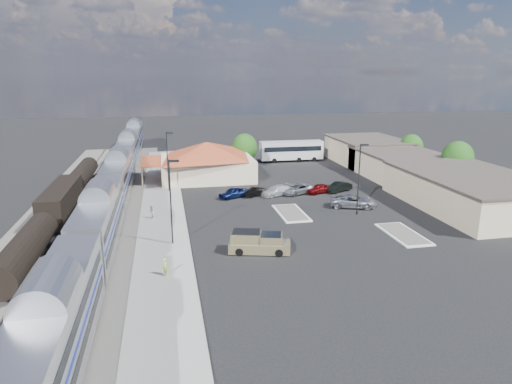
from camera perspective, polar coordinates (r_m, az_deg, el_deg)
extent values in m
plane|color=black|center=(55.26, 0.97, -3.58)|extent=(280.00, 280.00, 0.00)
cube|color=#4C4944|center=(62.45, -19.89, -2.25)|extent=(16.00, 100.00, 0.12)
cube|color=gray|center=(59.78, -11.61, -2.37)|extent=(5.50, 92.00, 0.18)
cube|color=silver|center=(29.12, -24.03, -16.12)|extent=(3.00, 20.00, 5.00)
cube|color=black|center=(30.56, -23.46, -20.58)|extent=(2.20, 16.00, 0.60)
cube|color=silver|center=(48.12, -18.90, -3.39)|extent=(3.00, 20.00, 5.00)
cube|color=black|center=(49.01, -18.63, -6.45)|extent=(2.20, 16.00, 0.60)
cube|color=silver|center=(68.31, -16.80, 2.01)|extent=(3.00, 20.00, 5.00)
cube|color=black|center=(68.94, -16.63, -0.22)|extent=(2.20, 16.00, 0.60)
cube|color=silver|center=(88.87, -15.66, 4.92)|extent=(3.00, 20.00, 5.00)
cube|color=black|center=(89.36, -15.54, 3.19)|extent=(2.20, 16.00, 0.60)
cube|color=silver|center=(109.60, -14.95, 6.74)|extent=(3.00, 20.00, 5.00)
cube|color=black|center=(110.00, -14.85, 5.33)|extent=(2.20, 16.00, 0.60)
cylinder|color=black|center=(45.61, -27.00, -6.50)|extent=(2.80, 14.00, 2.80)
cube|color=black|center=(46.24, -26.73, -8.59)|extent=(2.20, 12.00, 0.60)
cube|color=black|center=(60.39, -23.16, -1.02)|extent=(2.80, 14.00, 3.60)
cube|color=black|center=(60.90, -22.98, -2.74)|extent=(2.20, 12.00, 0.60)
cylinder|color=black|center=(75.71, -20.85, 2.13)|extent=(2.80, 14.00, 2.80)
cube|color=black|center=(76.09, -20.72, 0.81)|extent=(2.20, 12.00, 0.60)
cube|color=beige|center=(77.12, -6.14, 3.01)|extent=(15.00, 12.00, 3.60)
pyramid|color=#953820|center=(76.55, -6.21, 5.28)|extent=(15.30, 12.24, 2.60)
cube|color=#953820|center=(76.56, -12.98, 3.78)|extent=(3.20, 9.60, 0.25)
cube|color=#C6B28C|center=(66.36, 25.32, 0.00)|extent=(14.00, 22.00, 4.20)
cube|color=#3F3833|center=(65.88, 25.53, 1.89)|extent=(14.40, 22.40, 0.30)
cube|color=#C6B28C|center=(81.09, 17.84, 3.10)|extent=(12.00, 18.00, 4.00)
cube|color=#3F3833|center=(80.71, 17.96, 4.60)|extent=(12.40, 18.40, 0.30)
cube|color=#C6B28C|center=(93.28, 13.71, 5.00)|extent=(12.00, 16.00, 4.50)
cube|color=#3F3833|center=(92.92, 13.80, 6.45)|extent=(12.40, 16.40, 0.30)
cube|color=silver|center=(58.02, 4.41, -2.64)|extent=(3.30, 7.50, 0.15)
cube|color=#4C4944|center=(58.00, 4.41, -2.56)|extent=(2.70, 6.90, 0.10)
cube|color=silver|center=(53.00, 17.92, -5.05)|extent=(3.30, 7.50, 0.15)
cube|color=#4C4944|center=(52.97, 17.93, -4.96)|extent=(2.70, 6.90, 0.10)
cylinder|color=black|center=(47.02, -10.61, -1.40)|extent=(0.16, 0.16, 9.00)
cube|color=black|center=(46.02, -10.24, 3.84)|extent=(1.00, 0.25, 0.22)
cylinder|color=black|center=(68.44, -10.99, 3.63)|extent=(0.16, 0.16, 9.00)
cube|color=black|center=(67.76, -10.75, 7.27)|extent=(1.00, 0.25, 0.22)
cylinder|color=black|center=(57.74, 12.71, 1.50)|extent=(0.16, 0.16, 9.00)
cube|color=black|center=(57.13, 13.41, 5.77)|extent=(1.00, 0.25, 0.22)
cylinder|color=#382314|center=(79.41, 23.68, 1.91)|extent=(0.30, 0.30, 2.86)
ellipsoid|color=#1E4313|center=(78.90, 23.89, 3.89)|extent=(4.94, 4.94, 5.46)
cylinder|color=#382314|center=(90.98, 18.69, 3.77)|extent=(0.30, 0.30, 2.55)
ellipsoid|color=#1E4313|center=(90.57, 18.82, 5.32)|extent=(4.41, 4.41, 4.87)
cylinder|color=#382314|center=(84.02, -1.42, 3.76)|extent=(0.30, 0.30, 2.73)
ellipsoid|color=#1E4313|center=(83.55, -1.44, 5.55)|extent=(4.71, 4.71, 5.21)
cube|color=tan|center=(45.58, 0.46, -6.84)|extent=(6.41, 3.69, 0.99)
cube|color=tan|center=(45.30, 0.46, -5.93)|extent=(2.76, 2.61, 1.04)
cube|color=tan|center=(45.26, 0.46, -5.80)|extent=(3.34, 2.77, 1.21)
cylinder|color=black|center=(44.68, 2.89, -7.60)|extent=(0.84, 0.50, 0.79)
cylinder|color=black|center=(46.52, 2.92, -6.68)|extent=(0.84, 0.50, 0.79)
cylinder|color=black|center=(44.88, -2.10, -7.49)|extent=(0.84, 0.50, 0.79)
cylinder|color=black|center=(46.70, -1.86, -6.58)|extent=(0.84, 0.50, 0.79)
imported|color=#AAACB3|center=(61.72, 12.07, -1.13)|extent=(6.60, 4.67, 1.67)
cube|color=white|center=(91.96, 4.44, 5.24)|extent=(12.65, 2.90, 3.57)
cube|color=black|center=(91.89, 4.44, 5.51)|extent=(11.64, 2.92, 0.95)
cylinder|color=black|center=(92.35, 7.27, 4.08)|extent=(0.95, 0.33, 0.95)
cylinder|color=black|center=(94.66, 6.81, 4.36)|extent=(0.95, 0.33, 0.95)
cylinder|color=black|center=(90.19, 2.29, 3.93)|extent=(0.95, 0.33, 0.95)
cylinder|color=black|center=(92.55, 1.95, 4.22)|extent=(0.95, 0.33, 0.95)
imported|color=#ADB538|center=(40.96, -11.23, -9.16)|extent=(0.41, 0.60, 1.58)
imported|color=white|center=(56.62, -12.95, -2.46)|extent=(0.66, 0.83, 1.62)
imported|color=#0D1844|center=(65.01, -2.85, -0.09)|extent=(4.75, 3.37, 1.50)
imported|color=black|center=(65.85, -0.14, 0.03)|extent=(4.14, 2.95, 1.30)
imported|color=white|center=(66.23, 2.63, 0.18)|extent=(5.44, 3.86, 1.46)
imported|color=gray|center=(67.33, 5.21, 0.40)|extent=(5.98, 4.45, 1.51)
imported|color=maroon|center=(68.04, 7.86, 0.43)|extent=(4.49, 2.98, 1.42)
imported|color=black|center=(69.40, 10.28, 0.64)|extent=(4.74, 3.37, 1.48)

